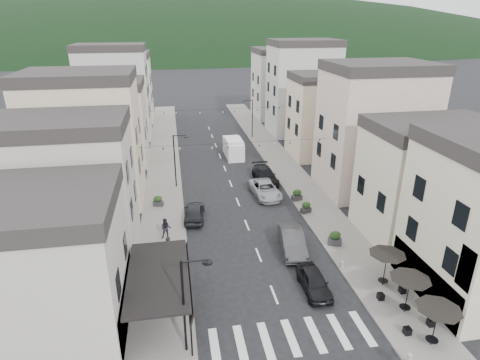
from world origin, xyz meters
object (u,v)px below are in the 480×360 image
at_px(parked_car_b, 292,241).
at_px(parked_car_c, 265,189).
at_px(parked_car_e, 194,212).
at_px(pedestrian_a, 169,249).
at_px(parked_car_d, 265,175).
at_px(delivery_van, 233,148).
at_px(pedestrian_b, 166,229).
at_px(parked_car_a, 314,282).

relative_size(parked_car_b, parked_car_c, 0.93).
distance_m(parked_car_c, parked_car_e, 8.66).
distance_m(parked_car_e, pedestrian_a, 7.02).
bearing_deg(parked_car_d, parked_car_e, -138.77).
bearing_deg(parked_car_c, delivery_van, 90.85).
xyz_separation_m(delivery_van, pedestrian_b, (-8.99, -20.72, -0.23)).
xyz_separation_m(parked_car_d, pedestrian_b, (-11.15, -11.21, 0.24)).
distance_m(parked_car_a, parked_car_e, 14.09).
bearing_deg(delivery_van, parked_car_b, -88.35).
xyz_separation_m(parked_car_d, parked_car_e, (-8.57, -7.90, -0.04)).
xyz_separation_m(parked_car_c, pedestrian_b, (-10.25, -7.32, 0.28)).
bearing_deg(pedestrian_a, parked_car_b, -17.95).
xyz_separation_m(parked_car_a, parked_car_d, (1.17, 19.89, 0.10)).
distance_m(parked_car_c, pedestrian_b, 12.60).
height_order(parked_car_b, parked_car_e, parked_car_b).
bearing_deg(pedestrian_b, parked_car_d, 51.90).
relative_size(parked_car_b, pedestrian_a, 2.68).
height_order(parked_car_b, parked_car_c, parked_car_b).
bearing_deg(pedestrian_b, delivery_van, 73.32).
distance_m(parked_car_c, delivery_van, 13.46).
height_order(parked_car_e, pedestrian_b, pedestrian_b).
relative_size(delivery_van, pedestrian_b, 2.96).
xyz_separation_m(parked_car_d, delivery_van, (-2.17, 9.51, 0.47)).
relative_size(parked_car_d, delivery_van, 1.01).
relative_size(delivery_van, pedestrian_a, 2.87).
bearing_deg(parked_car_d, parked_car_b, -96.02).
bearing_deg(pedestrian_a, pedestrian_b, 76.93).
xyz_separation_m(parked_car_a, pedestrian_a, (-9.75, 5.37, 0.36)).
bearing_deg(parked_car_b, pedestrian_b, 168.18).
bearing_deg(delivery_van, parked_car_e, -110.90).
height_order(parked_car_d, delivery_van, delivery_van).
bearing_deg(parked_car_d, delivery_van, 101.36).
distance_m(parked_car_d, pedestrian_a, 18.16).
distance_m(parked_car_b, pedestrian_b, 10.57).
bearing_deg(parked_car_a, parked_car_d, 87.09).
distance_m(parked_car_b, parked_car_c, 10.78).
xyz_separation_m(parked_car_a, parked_car_c, (0.26, 16.01, 0.06)).
bearing_deg(parked_car_b, pedestrian_a, -173.58).
height_order(parked_car_d, parked_car_e, parked_car_d).
relative_size(parked_car_a, parked_car_e, 0.92).
bearing_deg(parked_car_b, delivery_van, 99.63).
xyz_separation_m(parked_car_a, pedestrian_b, (-9.98, 8.68, 0.33)).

